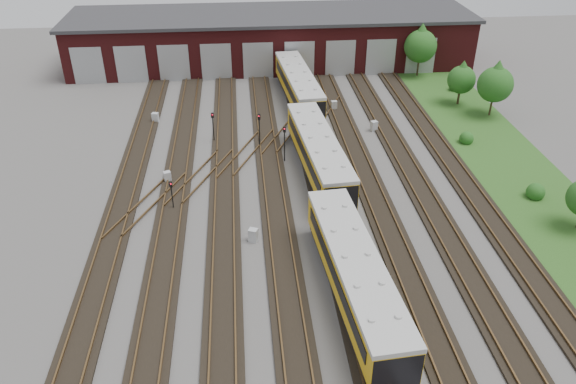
{
  "coord_description": "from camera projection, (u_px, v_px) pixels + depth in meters",
  "views": [
    {
      "loc": [
        -4.39,
        -31.85,
        23.79
      ],
      "look_at": [
        -1.15,
        3.76,
        2.0
      ],
      "focal_mm": 35.0,
      "sensor_mm": 36.0,
      "label": 1
    }
  ],
  "objects": [
    {
      "name": "tree_1",
      "position": [
        462.0,
        76.0,
        59.91
      ],
      "size": [
        2.98,
        2.98,
        4.94
      ],
      "color": "#302515",
      "rests_on": "ground"
    },
    {
      "name": "relay_cabinet_3",
      "position": [
        334.0,
        105.0,
        59.99
      ],
      "size": [
        0.61,
        0.52,
        0.99
      ],
      "primitive_type": "cube",
      "rotation": [
        0.0,
        0.0,
        0.04
      ],
      "color": "#B1B4B7",
      "rests_on": "ground"
    },
    {
      "name": "tree_0",
      "position": [
        421.0,
        42.0,
        67.22
      ],
      "size": [
        3.9,
        3.9,
        6.46
      ],
      "color": "#302515",
      "rests_on": "ground"
    },
    {
      "name": "signal_mast_0",
      "position": [
        213.0,
        123.0,
        52.61
      ],
      "size": [
        0.27,
        0.26,
        2.98
      ],
      "rotation": [
        0.0,
        0.0,
        0.19
      ],
      "color": "black",
      "rests_on": "ground"
    },
    {
      "name": "track_network",
      "position": [
        306.0,
        237.0,
        40.24
      ],
      "size": [
        30.4,
        70.0,
        0.33
      ],
      "color": "black",
      "rests_on": "ground"
    },
    {
      "name": "maintenance_shed",
      "position": [
        271.0,
        38.0,
        72.13
      ],
      "size": [
        51.0,
        12.5,
        6.35
      ],
      "color": "#4D1314",
      "rests_on": "ground"
    },
    {
      "name": "bush_1",
      "position": [
        467.0,
        137.0,
        53.06
      ],
      "size": [
        1.33,
        1.33,
        1.33
      ],
      "primitive_type": "sphere",
      "color": "#174A15",
      "rests_on": "ground"
    },
    {
      "name": "relay_cabinet_4",
      "position": [
        374.0,
        126.0,
        55.46
      ],
      "size": [
        0.74,
        0.68,
        1.02
      ],
      "primitive_type": "cube",
      "rotation": [
        0.0,
        0.0,
        0.32
      ],
      "color": "#B1B4B7",
      "rests_on": "ground"
    },
    {
      "name": "bush_0",
      "position": [
        536.0,
        190.0,
        44.6
      ],
      "size": [
        1.47,
        1.47,
        1.47
      ],
      "primitive_type": "sphere",
      "color": "#174A15",
      "rests_on": "ground"
    },
    {
      "name": "grass_verge",
      "position": [
        507.0,
        164.0,
        49.77
      ],
      "size": [
        8.0,
        55.0,
        0.05
      ],
      "primitive_type": "cube",
      "color": "#244A18",
      "rests_on": "ground"
    },
    {
      "name": "tree_2",
      "position": [
        496.0,
        80.0,
        56.94
      ],
      "size": [
        3.61,
        3.61,
        5.99
      ],
      "color": "#302515",
      "rests_on": "ground"
    },
    {
      "name": "signal_mast_2",
      "position": [
        259.0,
        127.0,
        51.41
      ],
      "size": [
        0.28,
        0.26,
        3.4
      ],
      "rotation": [
        0.0,
        0.0,
        -0.16
      ],
      "color": "black",
      "rests_on": "ground"
    },
    {
      "name": "relay_cabinet_2",
      "position": [
        253.0,
        235.0,
        39.7
      ],
      "size": [
        0.76,
        0.7,
        1.02
      ],
      "primitive_type": "cube",
      "rotation": [
        0.0,
        0.0,
        -0.37
      ],
      "color": "#B1B4B7",
      "rests_on": "ground"
    },
    {
      "name": "relay_cabinet_0",
      "position": [
        167.0,
        177.0,
        46.88
      ],
      "size": [
        0.7,
        0.64,
        0.96
      ],
      "primitive_type": "cube",
      "rotation": [
        0.0,
        0.0,
        0.34
      ],
      "color": "#B1B4B7",
      "rests_on": "ground"
    },
    {
      "name": "bush_2",
      "position": [
        455.0,
        85.0,
        64.7
      ],
      "size": [
        1.3,
        1.3,
        1.3
      ],
      "primitive_type": "sphere",
      "color": "#174A15",
      "rests_on": "ground"
    },
    {
      "name": "signal_mast_3",
      "position": [
        285.0,
        140.0,
        49.21
      ],
      "size": [
        0.27,
        0.25,
        3.34
      ],
      "rotation": [
        0.0,
        0.0,
        -0.12
      ],
      "color": "black",
      "rests_on": "ground"
    },
    {
      "name": "relay_cabinet_1",
      "position": [
        155.0,
        118.0,
        57.17
      ],
      "size": [
        0.72,
        0.64,
        1.03
      ],
      "primitive_type": "cube",
      "rotation": [
        0.0,
        0.0,
        -0.22
      ],
      "color": "#B1B4B7",
      "rests_on": "ground"
    },
    {
      "name": "signal_mast_1",
      "position": [
        172.0,
        192.0,
        42.69
      ],
      "size": [
        0.25,
        0.24,
        2.45
      ],
      "rotation": [
        0.0,
        0.0,
        0.35
      ],
      "color": "black",
      "rests_on": "ground"
    },
    {
      "name": "metro_train",
      "position": [
        319.0,
        154.0,
        47.32
      ],
      "size": [
        3.94,
        47.32,
        3.13
      ],
      "rotation": [
        0.0,
        0.0,
        0.08
      ],
      "color": "black",
      "rests_on": "ground"
    },
    {
      "name": "ground",
      "position": [
        309.0,
        243.0,
        39.8
      ],
      "size": [
        120.0,
        120.0,
        0.0
      ],
      "primitive_type": "plane",
      "color": "#4C4947",
      "rests_on": "ground"
    }
  ]
}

